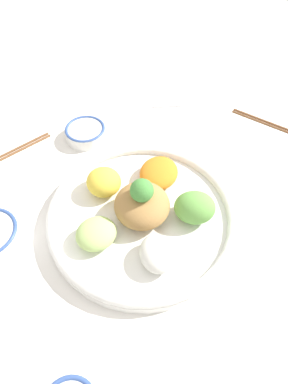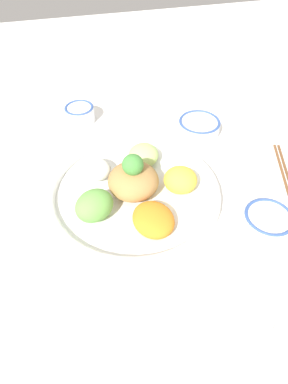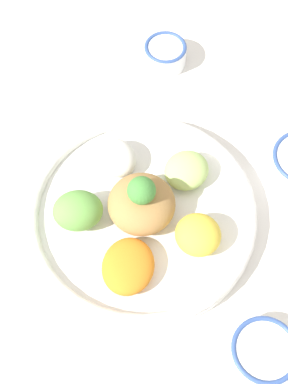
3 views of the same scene
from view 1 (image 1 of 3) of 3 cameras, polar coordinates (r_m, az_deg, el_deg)
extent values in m
plane|color=white|center=(0.68, -2.37, -2.79)|extent=(2.40, 2.40, 0.00)
cylinder|color=white|center=(0.65, -0.34, -4.55)|extent=(0.38, 0.38, 0.02)
torus|color=white|center=(0.64, -0.35, -3.81)|extent=(0.38, 0.38, 0.02)
ellipsoid|color=orange|center=(0.68, 2.64, 3.42)|extent=(0.11, 0.09, 0.04)
ellipsoid|color=yellow|center=(0.66, -7.17, 1.76)|extent=(0.08, 0.08, 0.05)
ellipsoid|color=#B7DB7A|center=(0.60, -8.50, -7.32)|extent=(0.10, 0.10, 0.04)
ellipsoid|color=white|center=(0.57, 2.34, -10.92)|extent=(0.10, 0.10, 0.04)
ellipsoid|color=#6BAD4C|center=(0.62, 8.99, -2.74)|extent=(0.10, 0.10, 0.06)
ellipsoid|color=#AD7F47|center=(0.61, -0.36, -2.36)|extent=(0.11, 0.11, 0.07)
sphere|color=#478E3D|center=(0.58, -0.38, 0.28)|extent=(0.04, 0.04, 0.04)
cylinder|color=white|center=(0.82, -10.31, 10.23)|extent=(0.10, 0.10, 0.03)
torus|color=#38569E|center=(0.81, -10.45, 10.94)|extent=(0.10, 0.10, 0.01)
cylinder|color=maroon|center=(0.81, -10.42, 10.79)|extent=(0.08, 0.08, 0.00)
cylinder|color=brown|center=(0.84, -22.37, 6.41)|extent=(0.19, 0.08, 0.01)
cylinder|color=brown|center=(0.84, -22.65, 6.77)|extent=(0.19, 0.08, 0.01)
cylinder|color=brown|center=(0.91, 21.37, 11.13)|extent=(0.02, 0.20, 0.01)
cylinder|color=brown|center=(0.92, 21.58, 11.45)|extent=(0.02, 0.20, 0.01)
cube|color=silver|center=(0.92, 4.07, 15.15)|extent=(0.06, 0.07, 0.01)
ellipsoid|color=silver|center=(0.91, 0.24, 15.00)|extent=(0.05, 0.06, 0.01)
camera|label=2|loc=(0.78, 34.55, 44.64)|focal=30.00mm
camera|label=3|loc=(0.77, 11.77, 71.31)|focal=50.00mm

